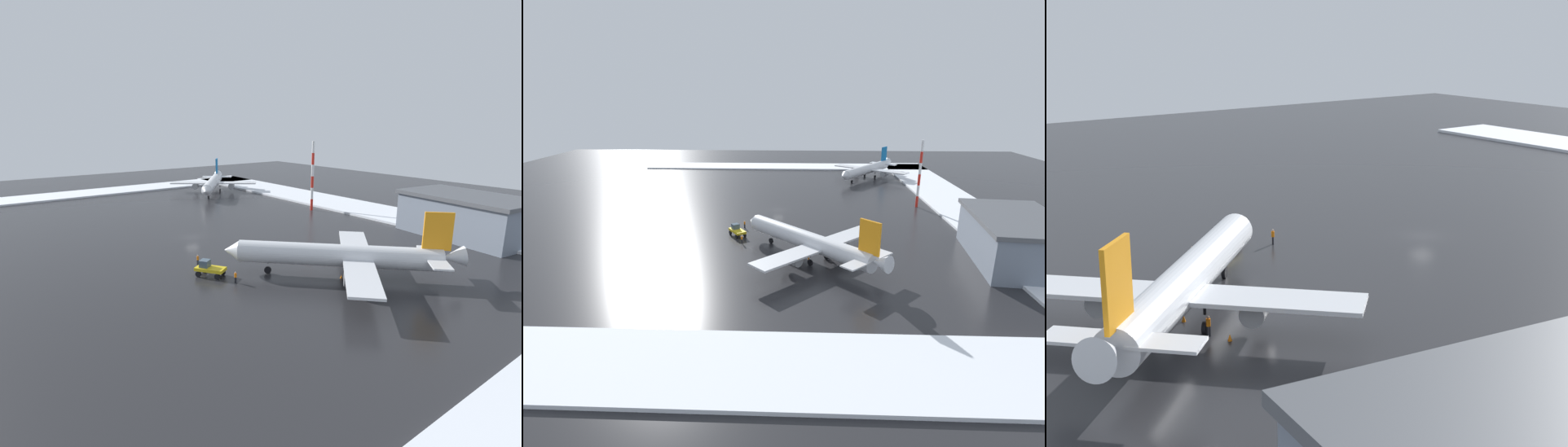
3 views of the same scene
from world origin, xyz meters
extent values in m
plane|color=#232326|center=(0.00, 0.00, 0.00)|extent=(240.00, 240.00, 0.00)
cube|color=white|center=(0.00, -50.00, 0.26)|extent=(152.00, 16.00, 0.53)
cube|color=white|center=(67.00, 0.00, 0.26)|extent=(14.00, 116.00, 0.53)
cylinder|color=silver|center=(-33.43, -7.30, 3.54)|extent=(24.02, 23.69, 3.43)
cone|color=silver|center=(-21.76, 4.17, 3.54)|extent=(4.02, 4.03, 3.26)
cone|color=silver|center=(-45.25, -18.91, 4.14)|extent=(4.62, 4.61, 3.34)
cube|color=silver|center=(-41.40, -3.52, 3.23)|extent=(12.37, 12.48, 0.36)
cylinder|color=gray|center=(-39.62, -4.60, 2.22)|extent=(3.87, 3.85, 2.02)
cube|color=silver|center=(-29.79, -15.33, 3.23)|extent=(12.37, 12.48, 0.36)
cylinder|color=gray|center=(-30.84, -13.54, 2.22)|extent=(3.87, 3.85, 2.02)
cube|color=orange|center=(-43.52, -17.21, 7.88)|extent=(3.14, 3.09, 5.66)
cube|color=silver|center=(-45.50, -14.91, 3.94)|extent=(5.27, 5.30, 0.24)
cube|color=silver|center=(-41.25, -19.23, 3.94)|extent=(5.27, 5.30, 0.24)
cylinder|color=black|center=(-25.86, 0.13, 2.02)|extent=(0.24, 0.24, 0.71)
cylinder|color=black|center=(-25.86, 0.13, 0.56)|extent=(1.04, 1.03, 1.11)
cylinder|color=black|center=(-37.15, -7.84, 2.02)|extent=(0.24, 0.24, 0.71)
cylinder|color=black|center=(-37.15, -7.84, 0.56)|extent=(1.04, 1.03, 1.11)
cylinder|color=black|center=(-34.03, -11.01, 2.02)|extent=(0.24, 0.24, 0.71)
cylinder|color=black|center=(-34.03, -11.01, 0.56)|extent=(1.04, 1.03, 1.11)
cylinder|color=silver|center=(43.52, -30.29, 3.41)|extent=(25.32, 20.30, 3.32)
cone|color=silver|center=(30.93, -20.75, 3.41)|extent=(3.77, 3.92, 3.15)
cone|color=silver|center=(56.27, -39.94, 4.00)|extent=(4.48, 4.35, 3.22)
cube|color=silver|center=(41.03, -38.43, 3.12)|extent=(11.07, 12.70, 0.35)
cylinder|color=gray|center=(41.82, -36.58, 2.15)|extent=(3.82, 3.56, 1.95)
cube|color=silver|center=(50.68, -25.68, 3.12)|extent=(11.07, 12.70, 0.35)
cylinder|color=gray|center=(49.11, -26.94, 2.15)|extent=(3.82, 3.56, 1.95)
cube|color=#0C5999|center=(54.40, -38.53, 7.61)|extent=(3.32, 2.63, 5.46)
cube|color=silver|center=(52.48, -40.74, 3.80)|extent=(4.85, 5.26, 0.23)
cube|color=silver|center=(56.01, -36.08, 3.80)|extent=(4.85, 5.26, 0.23)
cylinder|color=black|center=(35.36, -24.11, 1.95)|extent=(0.23, 0.23, 0.68)
cylinder|color=black|center=(35.36, -24.11, 0.54)|extent=(1.06, 0.92, 1.07)
cylinder|color=black|center=(44.56, -33.76, 1.95)|extent=(0.23, 0.23, 0.68)
cylinder|color=black|center=(44.56, -33.76, 0.54)|extent=(1.06, 0.92, 1.07)
cylinder|color=black|center=(47.15, -30.34, 1.95)|extent=(0.23, 0.23, 0.68)
cylinder|color=black|center=(47.15, -30.34, 0.54)|extent=(1.06, 0.92, 1.07)
cube|color=gold|center=(-21.44, 7.90, 1.15)|extent=(5.04, 4.41, 0.50)
cube|color=#3F5160|center=(-20.68, 8.42, 1.95)|extent=(2.00, 2.03, 1.10)
cylinder|color=black|center=(-20.67, 9.63, 0.45)|extent=(0.92, 0.77, 0.90)
cylinder|color=black|center=(-19.55, 7.99, 0.45)|extent=(0.92, 0.77, 0.90)
cylinder|color=black|center=(-23.33, 7.82, 0.45)|extent=(0.92, 0.77, 0.90)
cylinder|color=black|center=(-22.21, 6.18, 0.45)|extent=(0.92, 0.77, 0.90)
cylinder|color=black|center=(-34.08, -11.42, 0.42)|extent=(0.16, 0.16, 0.85)
cylinder|color=black|center=(-33.97, -11.59, 0.42)|extent=(0.16, 0.16, 0.85)
cylinder|color=orange|center=(-34.02, -11.51, 1.16)|extent=(0.36, 0.36, 0.62)
sphere|color=tan|center=(-34.02, -11.51, 1.59)|extent=(0.24, 0.24, 0.24)
cylinder|color=black|center=(-25.95, 6.35, 0.42)|extent=(0.16, 0.16, 0.85)
cylinder|color=black|center=(-26.13, 6.25, 0.42)|extent=(0.16, 0.16, 0.85)
cylinder|color=orange|center=(-26.04, 6.30, 1.16)|extent=(0.36, 0.36, 0.62)
sphere|color=tan|center=(-26.04, 6.30, 1.59)|extent=(0.24, 0.24, 0.24)
cylinder|color=black|center=(-15.72, 7.15, 0.42)|extent=(0.16, 0.16, 0.85)
cylinder|color=black|center=(-15.80, 6.96, 0.42)|extent=(0.16, 0.16, 0.85)
cylinder|color=orange|center=(-15.76, 7.06, 1.16)|extent=(0.36, 0.36, 0.62)
sphere|color=tan|center=(-15.76, 7.06, 1.59)|extent=(0.24, 0.24, 0.24)
cylinder|color=red|center=(4.51, -38.32, 1.53)|extent=(0.70, 0.70, 3.06)
cylinder|color=white|center=(4.51, -38.32, 4.60)|extent=(0.70, 0.70, 3.06)
cylinder|color=red|center=(4.51, -38.32, 7.66)|extent=(0.70, 0.70, 3.06)
cylinder|color=white|center=(4.51, -38.32, 10.73)|extent=(0.70, 0.70, 3.06)
cylinder|color=red|center=(4.51, -38.32, 13.79)|extent=(0.70, 0.70, 3.06)
cylinder|color=white|center=(4.51, -38.32, 16.85)|extent=(0.70, 0.70, 3.06)
cube|color=slate|center=(-33.55, -45.65, 4.00)|extent=(25.56, 16.90, 8.00)
cube|color=#4C4F54|center=(-33.55, -45.65, 8.40)|extent=(26.68, 18.01, 0.80)
cone|color=orange|center=(-34.20, -7.62, 0.28)|extent=(0.36, 0.36, 0.55)
cone|color=orange|center=(-33.13, -13.27, 0.28)|extent=(0.36, 0.36, 0.55)
camera|label=1|loc=(-73.44, 37.04, 23.22)|focal=28.00mm
camera|label=2|loc=(-105.98, -5.73, 30.18)|focal=28.00mm
camera|label=3|loc=(-61.80, -63.32, 24.57)|focal=55.00mm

